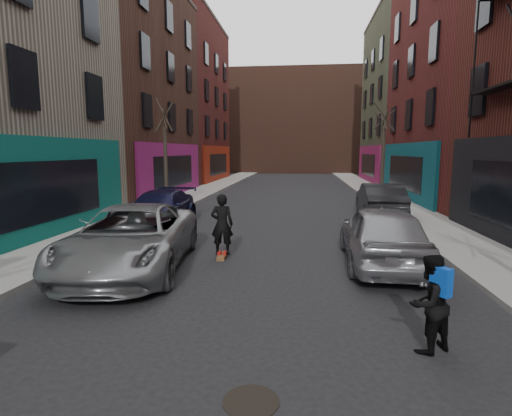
% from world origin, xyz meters
% --- Properties ---
extents(sidewalk_left, '(2.50, 84.00, 0.13)m').
position_xyz_m(sidewalk_left, '(-6.25, 30.00, 0.07)').
color(sidewalk_left, gray).
rests_on(sidewalk_left, ground).
extents(sidewalk_right, '(2.50, 84.00, 0.13)m').
position_xyz_m(sidewalk_right, '(6.25, 30.00, 0.07)').
color(sidewalk_right, gray).
rests_on(sidewalk_right, ground).
extents(buildings_left, '(12.00, 56.00, 16.50)m').
position_xyz_m(buildings_left, '(-13.50, 16.00, 8.25)').
color(buildings_left, '#571A18').
rests_on(buildings_left, ground).
extents(building_far, '(40.00, 10.00, 14.00)m').
position_xyz_m(building_far, '(0.00, 56.00, 7.00)').
color(building_far, '#47281E').
rests_on(building_far, ground).
extents(tree_left_far, '(2.00, 2.00, 6.50)m').
position_xyz_m(tree_left_far, '(-6.20, 18.00, 3.38)').
color(tree_left_far, black).
rests_on(tree_left_far, sidewalk_left).
extents(tree_right_far, '(2.00, 2.00, 6.80)m').
position_xyz_m(tree_right_far, '(6.20, 24.00, 3.53)').
color(tree_right_far, black).
rests_on(tree_right_far, sidewalk_right).
extents(parked_left_far, '(3.43, 6.16, 1.63)m').
position_xyz_m(parked_left_far, '(-3.25, 6.86, 0.81)').
color(parked_left_far, gray).
rests_on(parked_left_far, ground).
extents(parked_left_end, '(2.04, 5.00, 1.45)m').
position_xyz_m(parked_left_end, '(-4.56, 12.40, 0.73)').
color(parked_left_end, black).
rests_on(parked_left_end, ground).
extents(parked_right_far, '(2.06, 4.87, 1.65)m').
position_xyz_m(parked_right_far, '(3.20, 7.99, 0.82)').
color(parked_right_far, gray).
rests_on(parked_right_far, ground).
extents(parked_right_end, '(1.78, 4.83, 1.58)m').
position_xyz_m(parked_right_end, '(4.60, 15.89, 0.79)').
color(parked_right_end, black).
rests_on(parked_right_end, ground).
extents(skateboard, '(0.26, 0.81, 0.10)m').
position_xyz_m(skateboard, '(-1.17, 8.19, 0.05)').
color(skateboard, brown).
rests_on(skateboard, ground).
extents(skateboarder, '(0.66, 0.45, 1.74)m').
position_xyz_m(skateboarder, '(-1.17, 8.19, 0.97)').
color(skateboarder, black).
rests_on(skateboarder, skateboard).
extents(pedestrian, '(0.93, 0.88, 1.51)m').
position_xyz_m(pedestrian, '(3.00, 3.27, 0.77)').
color(pedestrian, black).
rests_on(pedestrian, ground).
extents(manhole, '(0.92, 0.92, 0.01)m').
position_xyz_m(manhole, '(0.50, 1.72, 0.01)').
color(manhole, black).
rests_on(manhole, ground).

